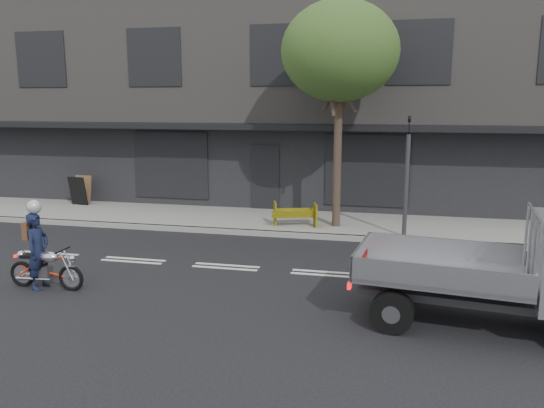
{
  "coord_description": "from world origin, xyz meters",
  "views": [
    {
      "loc": [
        3.69,
        -11.6,
        3.89
      ],
      "look_at": [
        1.02,
        0.5,
        1.48
      ],
      "focal_mm": 35.0,
      "sensor_mm": 36.0,
      "label": 1
    }
  ],
  "objects": [
    {
      "name": "building_main",
      "position": [
        0.0,
        11.3,
        4.0
      ],
      "size": [
        26.0,
        10.0,
        8.0
      ],
      "primitive_type": "cube",
      "color": "slate",
      "rests_on": "ground"
    },
    {
      "name": "sidewalk",
      "position": [
        0.0,
        4.7,
        0.07
      ],
      "size": [
        32.0,
        3.2,
        0.15
      ],
      "primitive_type": "cube",
      "color": "gray",
      "rests_on": "ground"
    },
    {
      "name": "ground",
      "position": [
        0.0,
        0.0,
        0.0
      ],
      "size": [
        80.0,
        80.0,
        0.0
      ],
      "primitive_type": "plane",
      "color": "black",
      "rests_on": "ground"
    },
    {
      "name": "street_tree",
      "position": [
        2.2,
        4.2,
        5.28
      ],
      "size": [
        3.4,
        3.4,
        6.74
      ],
      "color": "#382B21",
      "rests_on": "ground"
    },
    {
      "name": "traffic_light_pole",
      "position": [
        4.2,
        3.35,
        1.65
      ],
      "size": [
        0.12,
        0.12,
        3.5
      ],
      "color": "#2D2D30",
      "rests_on": "ground"
    },
    {
      "name": "rider",
      "position": [
        -3.4,
        -2.22,
        0.81
      ],
      "size": [
        0.39,
        0.59,
        1.62
      ],
      "primitive_type": "imported",
      "rotation": [
        0.0,
        0.0,
        1.56
      ],
      "color": "#121934",
      "rests_on": "ground"
    },
    {
      "name": "kerb",
      "position": [
        0.0,
        3.1,
        0.07
      ],
      "size": [
        32.0,
        0.2,
        0.15
      ],
      "primitive_type": "cube",
      "color": "gray",
      "rests_on": "ground"
    },
    {
      "name": "construction_barrier",
      "position": [
        0.98,
        3.74,
        0.52
      ],
      "size": [
        1.43,
        0.91,
        0.75
      ],
      "primitive_type": null,
      "rotation": [
        0.0,
        0.0,
        0.31
      ],
      "color": "yellow",
      "rests_on": "sidewalk"
    },
    {
      "name": "motorcycle",
      "position": [
        -3.25,
        -2.22,
        0.46
      ],
      "size": [
        1.73,
        0.5,
        0.89
      ],
      "rotation": [
        0.0,
        0.0,
        -0.01
      ],
      "color": "black",
      "rests_on": "ground"
    },
    {
      "name": "sandwich_board",
      "position": [
        -7.31,
        5.43,
        0.68
      ],
      "size": [
        0.7,
        0.5,
        1.05
      ],
      "primitive_type": null,
      "rotation": [
        0.0,
        0.0,
        -0.08
      ],
      "color": "black",
      "rests_on": "sidewalk"
    }
  ]
}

